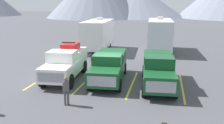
% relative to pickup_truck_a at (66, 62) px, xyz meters
% --- Properties ---
extents(ground_plane, '(240.00, 240.00, 0.00)m').
position_rel_pickup_truck_a_xyz_m(ground_plane, '(3.23, -0.25, -1.19)').
color(ground_plane, '#47474C').
extents(pickup_truck_a, '(2.48, 5.50, 2.54)m').
position_rel_pickup_truck_a_xyz_m(pickup_truck_a, '(0.00, 0.00, 0.00)').
color(pickup_truck_a, white).
rests_on(pickup_truck_a, ground).
extents(pickup_truck_b, '(2.53, 5.86, 2.01)m').
position_rel_pickup_truck_a_xyz_m(pickup_truck_b, '(3.13, 0.23, -0.12)').
color(pickup_truck_b, '#144723').
rests_on(pickup_truck_b, ground).
extents(pickup_truck_c, '(2.42, 5.77, 2.13)m').
position_rel_pickup_truck_a_xyz_m(pickup_truck_c, '(6.54, -0.18, -0.06)').
color(pickup_truck_c, '#144723').
rests_on(pickup_truck_c, ground).
extents(lot_stripe_a, '(0.12, 5.50, 0.01)m').
position_rel_pickup_truck_a_xyz_m(lot_stripe_a, '(-1.66, -0.23, -1.18)').
color(lot_stripe_a, gold).
rests_on(lot_stripe_a, ground).
extents(lot_stripe_b, '(0.12, 5.50, 0.01)m').
position_rel_pickup_truck_a_xyz_m(lot_stripe_b, '(1.60, -0.23, -1.18)').
color(lot_stripe_b, gold).
rests_on(lot_stripe_b, ground).
extents(lot_stripe_c, '(0.12, 5.50, 0.01)m').
position_rel_pickup_truck_a_xyz_m(lot_stripe_c, '(4.86, -0.23, -1.18)').
color(lot_stripe_c, gold).
rests_on(lot_stripe_c, ground).
extents(lot_stripe_d, '(0.12, 5.50, 0.01)m').
position_rel_pickup_truck_a_xyz_m(lot_stripe_d, '(8.13, -0.23, -1.18)').
color(lot_stripe_d, gold).
rests_on(lot_stripe_d, ground).
extents(camper_trailer_a, '(2.81, 7.73, 3.70)m').
position_rel_pickup_truck_a_xyz_m(camper_trailer_a, '(-0.45, 10.17, 0.77)').
color(camper_trailer_a, white).
rests_on(camper_trailer_a, ground).
extents(camper_trailer_b, '(2.77, 7.74, 3.82)m').
position_rel_pickup_truck_a_xyz_m(camper_trailer_b, '(6.30, 11.14, 0.83)').
color(camper_trailer_b, silver).
rests_on(camper_trailer_b, ground).
extents(person_b, '(0.30, 0.29, 1.59)m').
position_rel_pickup_truck_a_xyz_m(person_b, '(1.88, -4.38, -0.27)').
color(person_b, '#3F3F42').
rests_on(person_b, ground).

